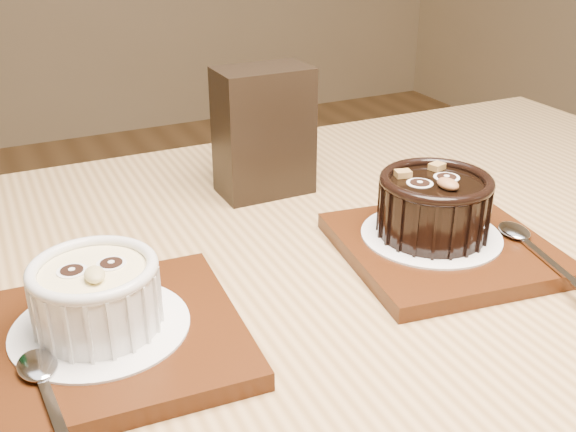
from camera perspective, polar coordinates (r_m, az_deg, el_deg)
name	(u,v)px	position (r m, az deg, el deg)	size (l,w,h in m)	color
table	(306,385)	(0.62, 1.55, -14.09)	(1.21, 0.81, 0.75)	olive
tray_left	(117,338)	(0.52, -14.29, -10.01)	(0.18, 0.18, 0.01)	#431E0B
doily_left	(101,327)	(0.52, -15.57, -9.02)	(0.13, 0.13, 0.00)	white
ramekin_white	(96,293)	(0.50, -15.95, -6.25)	(0.09, 0.09, 0.06)	silver
spoon_left	(48,396)	(0.46, -19.62, -14.12)	(0.03, 0.13, 0.01)	#B5B8BF
tray_right	(443,247)	(0.64, 13.00, -2.61)	(0.18, 0.18, 0.01)	#431E0B
doily_right	(431,235)	(0.64, 12.01, -1.57)	(0.13, 0.13, 0.00)	white
ramekin_dark	(434,203)	(0.63, 12.28, 1.09)	(0.10, 0.10, 0.06)	black
spoon_right	(535,248)	(0.64, 20.18, -2.53)	(0.03, 0.13, 0.01)	#B5B8BF
condiment_stand	(264,132)	(0.74, -2.07, 7.14)	(0.10, 0.06, 0.14)	black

